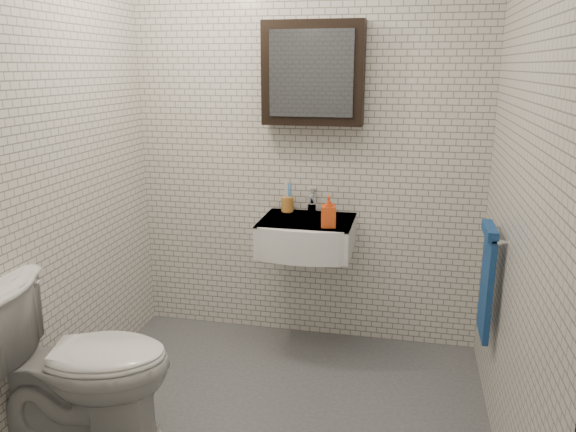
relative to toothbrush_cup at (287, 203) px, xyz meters
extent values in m
cube|color=#474A4F|center=(0.11, -0.94, -0.90)|extent=(2.20, 2.00, 0.01)
cube|color=silver|center=(0.11, 0.06, 0.35)|extent=(2.20, 0.02, 2.50)
cube|color=silver|center=(0.11, -1.94, 0.35)|extent=(2.20, 0.02, 2.50)
cube|color=silver|center=(-0.99, -0.94, 0.35)|extent=(0.02, 2.00, 2.50)
cube|color=silver|center=(1.21, -0.94, 0.35)|extent=(0.02, 2.00, 2.50)
cube|color=white|center=(0.16, -0.17, -0.15)|extent=(0.55, 0.45, 0.20)
cylinder|color=silver|center=(0.16, -0.15, -0.06)|extent=(0.31, 0.31, 0.02)
cylinder|color=silver|center=(0.16, -0.15, -0.06)|extent=(0.04, 0.04, 0.01)
cube|color=white|center=(0.16, -0.17, -0.06)|extent=(0.55, 0.45, 0.01)
cylinder|color=silver|center=(0.16, 0.00, -0.02)|extent=(0.06, 0.06, 0.06)
cylinder|color=silver|center=(0.16, 0.00, 0.04)|extent=(0.03, 0.03, 0.08)
cylinder|color=silver|center=(0.16, -0.06, 0.07)|extent=(0.02, 0.12, 0.02)
cube|color=silver|center=(0.16, 0.03, 0.09)|extent=(0.02, 0.09, 0.01)
cube|color=black|center=(0.16, -0.01, 0.80)|extent=(0.60, 0.14, 0.60)
cube|color=#3F444C|center=(0.16, -0.09, 0.80)|extent=(0.49, 0.01, 0.49)
cylinder|color=silver|center=(1.17, -0.59, 0.05)|extent=(0.02, 0.30, 0.02)
cylinder|color=silver|center=(1.19, -0.46, 0.05)|extent=(0.04, 0.02, 0.02)
cylinder|color=silver|center=(1.19, -0.72, 0.05)|extent=(0.04, 0.02, 0.02)
cube|color=#22629E|center=(1.15, -0.59, -0.22)|extent=(0.03, 0.26, 0.54)
cube|color=#22629E|center=(1.14, -0.59, 0.06)|extent=(0.05, 0.26, 0.05)
cylinder|color=#BF7D2F|center=(0.00, 0.00, -0.01)|extent=(0.10, 0.10, 0.09)
cylinder|color=white|center=(-0.01, -0.01, 0.06)|extent=(0.02, 0.03, 0.18)
cylinder|color=#4595DE|center=(0.01, -0.01, 0.05)|extent=(0.01, 0.02, 0.16)
cylinder|color=white|center=(0.00, 0.01, 0.06)|extent=(0.02, 0.03, 0.19)
cylinder|color=#4595DE|center=(0.02, 0.01, 0.05)|extent=(0.02, 0.04, 0.17)
imported|color=orange|center=(0.30, -0.29, 0.04)|extent=(0.10, 0.10, 0.18)
imported|color=white|center=(-0.69, -1.31, -0.48)|extent=(0.91, 0.64, 0.84)
camera|label=1|loc=(0.74, -3.37, 0.84)|focal=35.00mm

